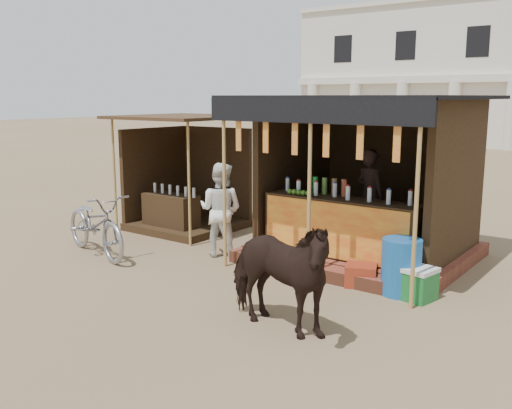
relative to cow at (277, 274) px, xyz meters
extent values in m
plane|color=#846B4C|center=(-1.59, 0.12, -0.71)|extent=(120.00, 120.00, 0.00)
cube|color=brown|center=(-0.59, 3.62, -0.60)|extent=(3.40, 2.80, 0.22)
cube|color=brown|center=(-0.59, 2.07, -0.61)|extent=(3.40, 0.35, 0.20)
cube|color=#332412|center=(-0.59, 2.67, -0.01)|extent=(2.60, 0.55, 0.95)
cube|color=#E5451A|center=(-0.59, 2.38, -0.01)|extent=(2.50, 0.02, 0.88)
cube|color=#332412|center=(-0.59, 4.87, 0.76)|extent=(3.00, 0.12, 2.50)
cube|color=#332412|center=(-2.09, 3.62, 0.76)|extent=(0.12, 2.50, 2.50)
cube|color=#332412|center=(0.91, 3.62, 0.76)|extent=(0.12, 2.50, 2.50)
cube|color=black|center=(-0.59, 3.42, 2.04)|extent=(3.60, 3.60, 0.06)
cube|color=black|center=(-0.59, 1.64, 1.86)|extent=(3.60, 0.06, 0.36)
cylinder|color=tan|center=(-2.19, 1.67, 0.67)|extent=(0.06, 0.06, 2.75)
cylinder|color=tan|center=(-0.59, 1.67, 0.67)|extent=(0.06, 0.06, 2.75)
cylinder|color=tan|center=(1.01, 1.67, 0.67)|extent=(0.06, 0.06, 2.75)
cube|color=red|center=(-1.89, 1.67, 1.49)|extent=(0.10, 0.02, 0.55)
cube|color=red|center=(-1.37, 1.67, 1.49)|extent=(0.10, 0.02, 0.55)
cube|color=red|center=(-0.85, 1.67, 1.49)|extent=(0.10, 0.02, 0.55)
cube|color=red|center=(-0.33, 1.67, 1.49)|extent=(0.10, 0.02, 0.55)
cube|color=red|center=(0.19, 1.67, 1.49)|extent=(0.10, 0.02, 0.55)
cube|color=red|center=(0.71, 1.67, 1.49)|extent=(0.10, 0.02, 0.55)
imported|color=black|center=(-0.61, 3.72, 0.34)|extent=(0.71, 0.59, 1.66)
cube|color=#332412|center=(-4.59, 3.32, -0.63)|extent=(2.00, 2.00, 0.15)
cube|color=#332412|center=(-4.59, 4.27, 0.34)|extent=(1.90, 0.10, 2.10)
cube|color=#332412|center=(-5.54, 3.32, 0.34)|extent=(0.10, 1.90, 2.10)
cube|color=#472D19|center=(-4.59, 3.22, 1.64)|extent=(2.40, 2.40, 0.06)
cylinder|color=tan|center=(-5.64, 2.27, 0.47)|extent=(0.05, 0.05, 2.35)
cylinder|color=tan|center=(-3.54, 2.27, 0.47)|extent=(0.05, 0.05, 2.35)
cube|color=#332412|center=(-4.59, 2.82, -0.31)|extent=(1.20, 0.50, 0.80)
imported|color=black|center=(0.00, 0.00, 0.00)|extent=(1.73, 0.90, 1.42)
imported|color=gray|center=(-4.44, 0.83, -0.15)|extent=(2.24, 1.23, 1.12)
imported|color=white|center=(-2.66, 2.12, 0.12)|extent=(0.93, 0.80, 1.65)
cylinder|color=#1659A6|center=(0.67, 2.12, -0.31)|extent=(0.61, 0.61, 0.80)
cube|color=maroon|center=(0.06, 2.12, -0.55)|extent=(0.57, 0.56, 0.32)
cube|color=#18702D|center=(0.85, 2.07, -0.51)|extent=(0.69, 0.52, 0.40)
cube|color=white|center=(0.85, 2.07, -0.28)|extent=(0.71, 0.55, 0.06)
cylinder|color=silver|center=(-15.59, 26.52, 1.09)|extent=(0.70, 0.70, 3.60)
cylinder|color=silver|center=(-12.59, 26.52, 1.09)|extent=(0.70, 0.70, 3.60)
cylinder|color=silver|center=(-9.59, 26.52, 1.09)|extent=(0.70, 0.70, 3.60)
cylinder|color=silver|center=(-6.59, 26.52, 1.09)|extent=(0.70, 0.70, 3.60)
cylinder|color=silver|center=(-3.59, 26.52, 1.09)|extent=(0.70, 0.70, 3.60)
camera|label=1|loc=(3.65, -5.29, 2.06)|focal=40.00mm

